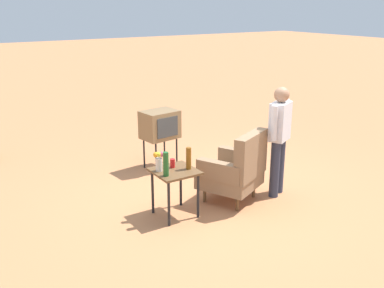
# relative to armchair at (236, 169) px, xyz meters

# --- Properties ---
(ground_plane) EXTENTS (60.00, 60.00, 0.00)m
(ground_plane) POSITION_rel_armchair_xyz_m (0.11, -0.26, -0.50)
(ground_plane) COLOR #C17A4C
(armchair) EXTENTS (1.02, 1.03, 1.06)m
(armchair) POSITION_rel_armchair_xyz_m (0.00, 0.00, 0.00)
(armchair) COLOR brown
(armchair) RESTS_ON ground
(side_table) EXTENTS (0.56, 0.56, 0.65)m
(side_table) POSITION_rel_armchair_xyz_m (0.97, -0.08, 0.06)
(side_table) COLOR black
(side_table) RESTS_ON ground
(tv_on_stand) EXTENTS (0.65, 0.51, 1.03)m
(tv_on_stand) POSITION_rel_armchair_xyz_m (0.27, -1.78, 0.28)
(tv_on_stand) COLOR black
(tv_on_stand) RESTS_ON ground
(person_standing) EXTENTS (0.52, 0.36, 1.64)m
(person_standing) POSITION_rel_armchair_xyz_m (-0.67, 0.13, 0.44)
(person_standing) COLOR #2D3347
(person_standing) RESTS_ON ground
(soda_can_red) EXTENTS (0.07, 0.07, 0.12)m
(soda_can_red) POSITION_rel_armchair_xyz_m (0.94, -0.19, 0.22)
(soda_can_red) COLOR red
(soda_can_red) RESTS_ON side_table
(bottle_tall_amber) EXTENTS (0.07, 0.07, 0.30)m
(bottle_tall_amber) POSITION_rel_armchair_xyz_m (0.79, -0.03, 0.31)
(bottle_tall_amber) COLOR brown
(bottle_tall_amber) RESTS_ON side_table
(bottle_wine_green) EXTENTS (0.07, 0.07, 0.32)m
(bottle_wine_green) POSITION_rel_armchair_xyz_m (1.17, 0.03, 0.32)
(bottle_wine_green) COLOR #1E5623
(bottle_wine_green) RESTS_ON side_table
(flower_vase) EXTENTS (0.14, 0.10, 0.27)m
(flower_vase) POSITION_rel_armchair_xyz_m (1.16, -0.17, 0.30)
(flower_vase) COLOR silver
(flower_vase) RESTS_ON side_table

